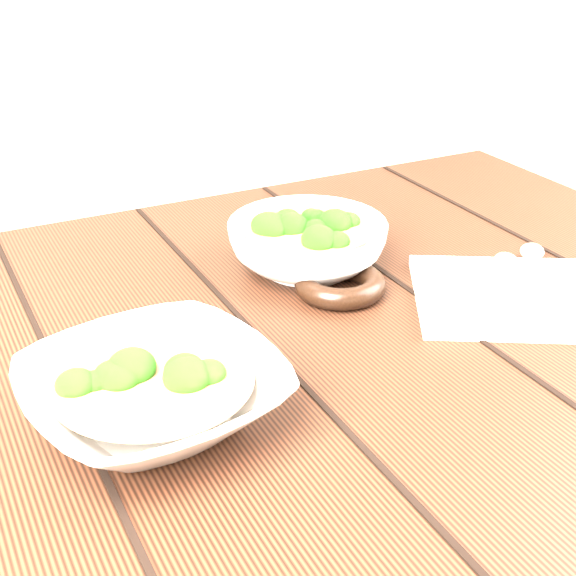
{
  "coord_description": "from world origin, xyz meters",
  "views": [
    {
      "loc": [
        -0.32,
        -0.66,
        1.17
      ],
      "look_at": [
        0.01,
        -0.01,
        0.8
      ],
      "focal_mm": 50.0,
      "sensor_mm": 36.0,
      "label": 1
    }
  ],
  "objects_px": {
    "table": "(273,421)",
    "soup_bowl_back": "(307,243)",
    "napkin": "(517,296)",
    "soup_bowl_front": "(154,392)",
    "trivet": "(340,284)"
  },
  "relations": [
    {
      "from": "table",
      "to": "soup_bowl_front",
      "type": "relative_size",
      "value": 4.89
    },
    {
      "from": "soup_bowl_front",
      "to": "napkin",
      "type": "relative_size",
      "value": 1.1
    },
    {
      "from": "soup_bowl_front",
      "to": "trivet",
      "type": "relative_size",
      "value": 2.36
    },
    {
      "from": "table",
      "to": "trivet",
      "type": "bearing_deg",
      "value": 19.27
    },
    {
      "from": "trivet",
      "to": "napkin",
      "type": "bearing_deg",
      "value": -32.47
    },
    {
      "from": "table",
      "to": "soup_bowl_back",
      "type": "relative_size",
      "value": 5.88
    },
    {
      "from": "table",
      "to": "napkin",
      "type": "distance_m",
      "value": 0.31
    },
    {
      "from": "napkin",
      "to": "table",
      "type": "bearing_deg",
      "value": -164.26
    },
    {
      "from": "napkin",
      "to": "soup_bowl_back",
      "type": "bearing_deg",
      "value": 162.72
    },
    {
      "from": "soup_bowl_front",
      "to": "napkin",
      "type": "distance_m",
      "value": 0.43
    },
    {
      "from": "table",
      "to": "soup_bowl_back",
      "type": "distance_m",
      "value": 0.22
    },
    {
      "from": "table",
      "to": "soup_bowl_front",
      "type": "xyz_separation_m",
      "value": [
        -0.16,
        -0.1,
        0.15
      ]
    },
    {
      "from": "soup_bowl_back",
      "to": "table",
      "type": "bearing_deg",
      "value": -132.47
    },
    {
      "from": "napkin",
      "to": "soup_bowl_front",
      "type": "bearing_deg",
      "value": -145.98
    },
    {
      "from": "soup_bowl_back",
      "to": "trivet",
      "type": "distance_m",
      "value": 0.08
    }
  ]
}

